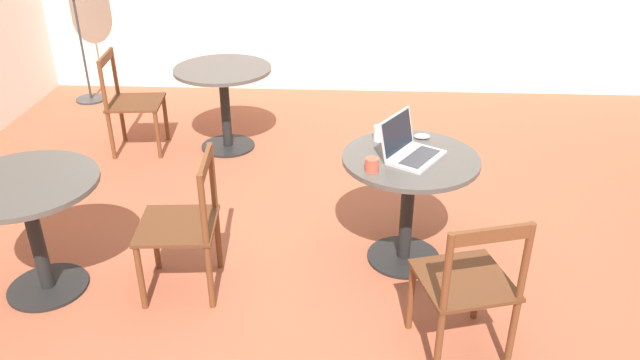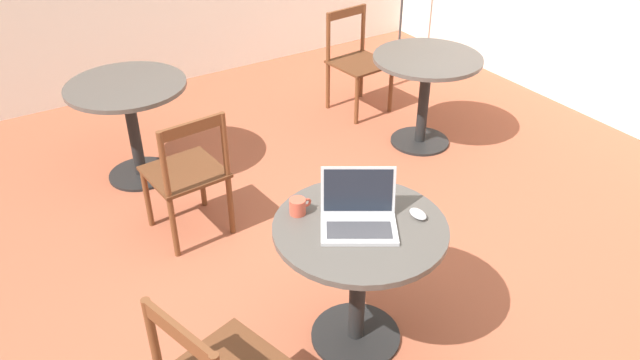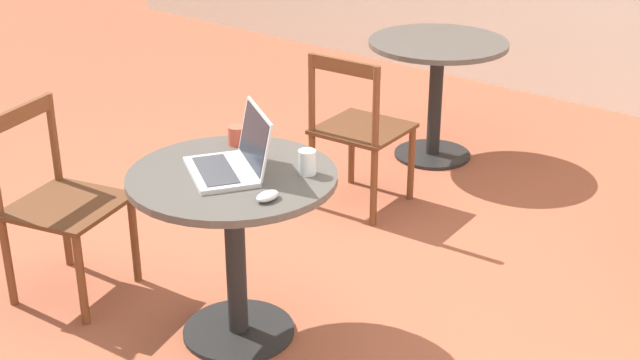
% 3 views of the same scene
% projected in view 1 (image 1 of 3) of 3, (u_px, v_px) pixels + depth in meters
% --- Properties ---
extents(ground_plane, '(16.00, 16.00, 0.00)m').
position_uv_depth(ground_plane, '(340.00, 261.00, 3.95)').
color(ground_plane, '#9E5138').
extents(cafe_table_near, '(0.81, 0.81, 0.72)m').
position_uv_depth(cafe_table_near, '(409.00, 183.00, 3.73)').
color(cafe_table_near, black).
rests_on(cafe_table_near, ground_plane).
extents(cafe_table_mid, '(0.81, 0.81, 0.72)m').
position_uv_depth(cafe_table_mid, '(224.00, 88.00, 5.22)').
color(cafe_table_mid, black).
rests_on(cafe_table_mid, ground_plane).
extents(cafe_table_far, '(0.81, 0.81, 0.72)m').
position_uv_depth(cafe_table_far, '(29.00, 209.00, 3.45)').
color(cafe_table_far, black).
rests_on(cafe_table_far, ground_plane).
extents(chair_near_left, '(0.54, 0.54, 0.85)m').
position_uv_depth(chair_near_left, '(468.00, 285.00, 3.04)').
color(chair_near_left, brown).
rests_on(chair_near_left, ground_plane).
extents(chair_mid_back, '(0.47, 0.47, 0.85)m').
position_uv_depth(chair_mid_back, '(131.00, 102.00, 5.24)').
color(chair_mid_back, brown).
rests_on(chair_mid_back, ground_plane).
extents(chair_far_front, '(0.47, 0.47, 0.85)m').
position_uv_depth(chair_far_front, '(185.00, 225.00, 3.53)').
color(chair_far_front, brown).
rests_on(chair_far_front, ground_plane).
extents(laptop, '(0.44, 0.42, 0.24)m').
position_uv_depth(laptop, '(410.00, 149.00, 3.62)').
color(laptop, '#B7B7BC').
rests_on(laptop, cafe_table_near).
extents(mouse, '(0.06, 0.10, 0.03)m').
position_uv_depth(mouse, '(422.00, 136.00, 3.87)').
color(mouse, '#B7B7BC').
rests_on(mouse, cafe_table_near).
extents(mug, '(0.11, 0.08, 0.08)m').
position_uv_depth(mug, '(372.00, 164.00, 3.47)').
color(mug, '#C64C38').
rests_on(mug, cafe_table_near).
extents(drinking_glass, '(0.07, 0.07, 0.10)m').
position_uv_depth(drinking_glass, '(379.00, 133.00, 3.83)').
color(drinking_glass, silver).
rests_on(drinking_glass, cafe_table_near).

